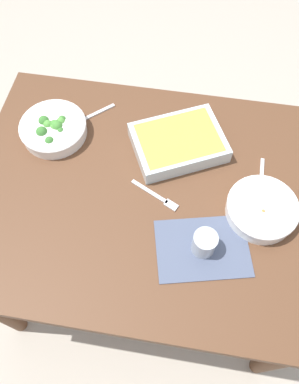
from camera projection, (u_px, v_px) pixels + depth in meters
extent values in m
plane|color=#B2A899|center=(149.00, 262.00, 1.87)|extent=(6.00, 6.00, 0.00)
cube|color=brown|center=(149.00, 195.00, 1.24)|extent=(1.20, 0.90, 0.04)
cylinder|color=brown|center=(280.00, 175.00, 1.71)|extent=(0.06, 0.06, 0.70)
cylinder|color=brown|center=(51.00, 144.00, 1.79)|extent=(0.06, 0.06, 0.70)
cylinder|color=brown|center=(280.00, 359.00, 1.34)|extent=(0.06, 0.06, 0.70)
cube|color=#4C5670|center=(202.00, 248.00, 1.13)|extent=(0.32, 0.26, 0.00)
cylinder|color=white|center=(261.00, 210.00, 1.16)|extent=(0.22, 0.22, 0.05)
torus|color=white|center=(263.00, 206.00, 1.14)|extent=(0.22, 0.22, 0.01)
cylinder|color=olive|center=(262.00, 209.00, 1.16)|extent=(0.18, 0.18, 0.03)
sphere|color=olive|center=(268.00, 212.00, 1.14)|extent=(0.02, 0.02, 0.02)
sphere|color=olive|center=(263.00, 212.00, 1.14)|extent=(0.02, 0.02, 0.02)
sphere|color=olive|center=(264.00, 205.00, 1.15)|extent=(0.01, 0.01, 0.01)
sphere|color=silver|center=(269.00, 207.00, 1.14)|extent=(0.02, 0.02, 0.02)
cylinder|color=white|center=(54.00, 129.00, 1.32)|extent=(0.23, 0.23, 0.05)
torus|color=white|center=(52.00, 125.00, 1.30)|extent=(0.23, 0.23, 0.01)
cylinder|color=#8CB272|center=(54.00, 129.00, 1.31)|extent=(0.19, 0.19, 0.02)
sphere|color=#478C38|center=(56.00, 125.00, 1.30)|extent=(0.04, 0.04, 0.04)
sphere|color=#478C38|center=(57.00, 126.00, 1.29)|extent=(0.04, 0.04, 0.04)
sphere|color=#569E42|center=(55.00, 127.00, 1.29)|extent=(0.03, 0.03, 0.03)
sphere|color=#569E42|center=(61.00, 121.00, 1.31)|extent=(0.03, 0.03, 0.03)
sphere|color=#3D7A33|center=(62.00, 119.00, 1.31)|extent=(0.03, 0.03, 0.03)
sphere|color=#3D7A33|center=(44.00, 120.00, 1.31)|extent=(0.02, 0.02, 0.02)
sphere|color=#3D7A33|center=(44.00, 121.00, 1.30)|extent=(0.04, 0.04, 0.04)
sphere|color=#3D7A33|center=(42.00, 132.00, 1.28)|extent=(0.04, 0.04, 0.04)
sphere|color=#478C38|center=(54.00, 124.00, 1.30)|extent=(0.03, 0.03, 0.03)
sphere|color=#3D7A33|center=(49.00, 141.00, 1.27)|extent=(0.03, 0.03, 0.03)
sphere|color=#3D7A33|center=(61.00, 131.00, 1.29)|extent=(0.02, 0.02, 0.02)
sphere|color=#569E42|center=(53.00, 126.00, 1.30)|extent=(0.02, 0.02, 0.02)
sphere|color=#569E42|center=(59.00, 124.00, 1.30)|extent=(0.02, 0.02, 0.02)
sphere|color=#569E42|center=(48.00, 125.00, 1.30)|extent=(0.03, 0.03, 0.03)
cube|color=silver|center=(178.00, 143.00, 1.28)|extent=(0.37, 0.33, 0.06)
cube|color=gold|center=(179.00, 141.00, 1.27)|extent=(0.32, 0.29, 0.04)
cylinder|color=#B2BCC6|center=(204.00, 243.00, 1.09)|extent=(0.07, 0.07, 0.08)
cylinder|color=black|center=(204.00, 245.00, 1.11)|extent=(0.06, 0.06, 0.05)
cube|color=silver|center=(262.00, 176.00, 1.25)|extent=(0.02, 0.14, 0.01)
ellipsoid|color=silver|center=(260.00, 198.00, 1.21)|extent=(0.03, 0.04, 0.01)
cube|color=silver|center=(98.00, 113.00, 1.38)|extent=(0.11, 0.10, 0.01)
ellipsoid|color=silver|center=(77.00, 122.00, 1.35)|extent=(0.05, 0.05, 0.01)
cube|color=silver|center=(149.00, 192.00, 1.22)|extent=(0.13, 0.07, 0.01)
cube|color=silver|center=(171.00, 205.00, 1.20)|extent=(0.05, 0.04, 0.01)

